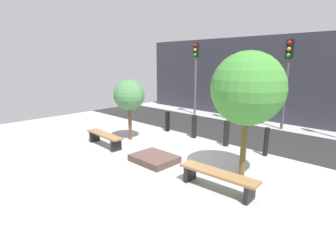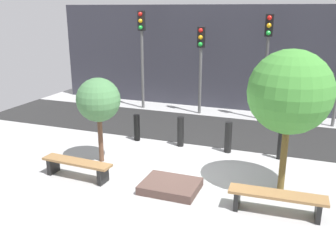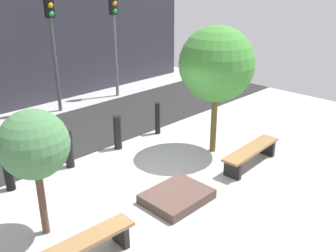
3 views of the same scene
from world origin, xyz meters
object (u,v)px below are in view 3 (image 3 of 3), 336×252
object	(u,v)px
traffic_light_east	(114,26)
tree_behind_right_bench	(217,64)
traffic_light_mid_east	(52,32)
bench_right	(251,153)
bollard_center	(118,132)
planter_bed	(177,196)
bench_left	(81,248)
bollard_left	(69,149)
bollard_right	(158,118)
bollard_far_left	(8,172)
tree_behind_left_bench	(34,145)

from	to	relation	value
traffic_light_east	tree_behind_right_bench	bearing A→B (deg)	-103.11
traffic_light_mid_east	bench_right	bearing A→B (deg)	-80.49
bench_right	bollard_center	xyz separation A→B (m)	(-1.68, 3.09, 0.13)
planter_bed	tree_behind_right_bench	xyz separation A→B (m)	(2.42, 0.98, 2.24)
bollard_center	traffic_light_mid_east	bearing A→B (deg)	82.44
bench_left	planter_bed	world-z (taller)	bench_left
bollard_left	bollard_right	world-z (taller)	bollard_right
bench_left	planter_bed	size ratio (longest dim) A/B	1.43
bollard_left	traffic_light_mid_east	world-z (taller)	traffic_light_mid_east
bench_left	traffic_light_east	size ratio (longest dim) A/B	0.49
bollard_far_left	bollard_right	distance (m)	4.46
bench_right	tree_behind_left_bench	xyz separation A→B (m)	(-4.85, 1.18, 1.40)
tree_behind_left_bench	bollard_left	size ratio (longest dim) A/B	2.52
bench_right	traffic_light_east	size ratio (longest dim) A/B	0.52
tree_behind_left_bench	bollard_left	distance (m)	2.85
tree_behind_left_bench	bollard_right	world-z (taller)	tree_behind_left_bench
bollard_left	tree_behind_right_bench	bearing A→B (deg)	-31.07
bollard_right	traffic_light_east	xyz separation A→B (m)	(1.54, 3.88, 2.17)
bench_right	bollard_far_left	bearing A→B (deg)	143.62
bench_right	tree_behind_left_bench	size ratio (longest dim) A/B	0.85
bollard_left	bench_right	bearing A→B (deg)	-44.30
bollard_far_left	bollard_left	xyz separation A→B (m)	(1.49, 0.00, 0.04)
planter_bed	tree_behind_left_bench	distance (m)	3.09
bollard_center	bollard_right	xyz separation A→B (m)	(1.49, 0.00, 0.01)
bench_left	bollard_center	bearing A→B (deg)	47.08
bollard_center	traffic_light_east	bearing A→B (deg)	51.99
tree_behind_right_bench	bollard_far_left	bearing A→B (deg)	157.70
bollard_right	traffic_light_mid_east	bearing A→B (deg)	104.07
planter_bed	bollard_far_left	xyz separation A→B (m)	(-2.23, 2.89, 0.33)
tree_behind_right_bench	bollard_left	size ratio (longest dim) A/B	3.51
bollard_far_left	traffic_light_mid_east	world-z (taller)	traffic_light_mid_east
bench_right	bollard_far_left	distance (m)	5.59
planter_bed	bollard_center	world-z (taller)	bollard_center
bench_right	traffic_light_east	distance (m)	7.46
tree_behind_left_bench	traffic_light_east	bearing A→B (deg)	43.03
bench_right	tree_behind_right_bench	distance (m)	2.32
tree_behind_right_bench	bollard_center	size ratio (longest dim) A/B	3.52
bench_right	traffic_light_mid_east	distance (m)	7.44
bench_left	bollard_right	size ratio (longest dim) A/B	2.00
bench_right	traffic_light_mid_east	xyz separation A→B (m)	(-1.17, 6.97, 2.34)
bench_right	tree_behind_right_bench	bearing A→B (deg)	87.22
planter_bed	tree_behind_right_bench	bearing A→B (deg)	22.06
bench_right	bollard_far_left	xyz separation A→B (m)	(-4.65, 3.09, 0.09)
tree_behind_left_bench	traffic_light_east	xyz separation A→B (m)	(6.20, 5.78, 0.90)
bench_right	bollard_right	size ratio (longest dim) A/B	2.12
traffic_light_mid_east	tree_behind_left_bench	bearing A→B (deg)	-122.48
tree_behind_right_bench	bollard_center	xyz separation A→B (m)	(-1.68, 1.91, -1.87)
tree_behind_right_bench	traffic_light_mid_east	distance (m)	5.91
planter_bed	bollard_left	size ratio (longest dim) A/B	1.41
planter_bed	bollard_left	distance (m)	3.01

